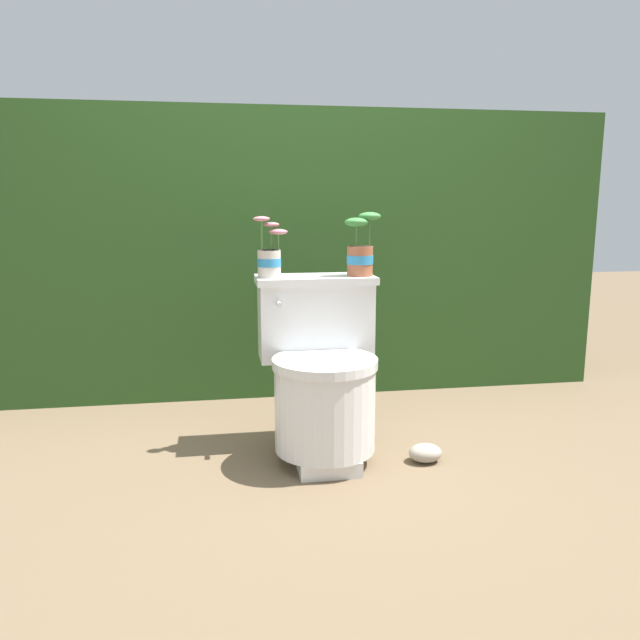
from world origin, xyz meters
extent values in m
plane|color=brown|center=(0.00, 0.00, 0.00)|extent=(12.00, 12.00, 0.00)
cube|color=#284C1E|center=(0.00, 1.26, 0.74)|extent=(3.32, 0.85, 1.48)
cube|color=silver|center=(0.00, -0.04, 0.03)|extent=(0.23, 0.34, 0.06)
cylinder|color=silver|center=(0.00, -0.04, 0.22)|extent=(0.39, 0.39, 0.33)
cylinder|color=silver|center=(0.00, -0.04, 0.41)|extent=(0.41, 0.41, 0.04)
cube|color=silver|center=(0.00, 0.20, 0.53)|extent=(0.47, 0.21, 0.32)
cube|color=silver|center=(0.00, 0.20, 0.70)|extent=(0.49, 0.23, 0.03)
cylinder|color=silver|center=(-0.16, 0.07, 0.62)|extent=(0.02, 0.05, 0.02)
cylinder|color=beige|center=(-0.19, 0.18, 0.77)|extent=(0.09, 0.09, 0.11)
cylinder|color=#2D84BC|center=(-0.19, 0.18, 0.78)|extent=(0.10, 0.10, 0.03)
cylinder|color=#332319|center=(-0.19, 0.18, 0.82)|extent=(0.09, 0.09, 0.01)
cylinder|color=#4C753D|center=(-0.15, 0.17, 0.86)|extent=(0.01, 0.01, 0.07)
ellipsoid|color=#B26B75|center=(-0.15, 0.17, 0.90)|extent=(0.08, 0.05, 0.02)
cylinder|color=#4C753D|center=(-0.18, 0.18, 0.87)|extent=(0.01, 0.01, 0.10)
ellipsoid|color=#B26B75|center=(-0.18, 0.18, 0.93)|extent=(0.06, 0.05, 0.02)
cylinder|color=#4C753D|center=(-0.22, 0.16, 0.89)|extent=(0.01, 0.01, 0.12)
ellipsoid|color=#B26B75|center=(-0.22, 0.16, 0.95)|extent=(0.07, 0.05, 0.02)
cylinder|color=#9E5638|center=(0.18, 0.18, 0.78)|extent=(0.11, 0.11, 0.12)
cylinder|color=#2D84BC|center=(0.18, 0.18, 0.78)|extent=(0.11, 0.11, 0.04)
cylinder|color=#332319|center=(0.18, 0.18, 0.83)|extent=(0.10, 0.10, 0.01)
cylinder|color=#4C753D|center=(0.22, 0.19, 0.89)|extent=(0.01, 0.01, 0.11)
ellipsoid|color=#387F38|center=(0.22, 0.19, 0.96)|extent=(0.09, 0.07, 0.03)
cylinder|color=#4C753D|center=(0.17, 0.17, 0.88)|extent=(0.01, 0.01, 0.09)
ellipsoid|color=#387F38|center=(0.17, 0.17, 0.93)|extent=(0.10, 0.07, 0.04)
ellipsoid|color=#9E9384|center=(0.39, -0.10, 0.04)|extent=(0.13, 0.11, 0.07)
camera|label=1|loc=(-0.39, -2.33, 1.02)|focal=35.00mm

